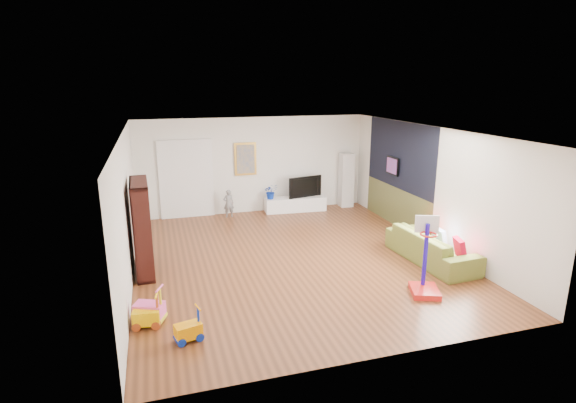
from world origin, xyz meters
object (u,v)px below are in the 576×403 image
object	(u,v)px
bookshelf	(142,228)
basketball_hoop	(427,257)
media_console	(295,204)
sofa	(431,247)

from	to	relation	value
bookshelf	basketball_hoop	xyz separation A→B (m)	(4.75, -2.43, -0.22)
basketball_hoop	media_console	bearing A→B (deg)	116.96
sofa	basketball_hoop	size ratio (longest dim) A/B	1.56
media_console	bookshelf	distance (m)	5.31
media_console	sofa	world-z (taller)	sofa
bookshelf	media_console	bearing A→B (deg)	36.29
bookshelf	sofa	bearing A→B (deg)	-13.24
bookshelf	sofa	world-z (taller)	bookshelf
bookshelf	sofa	size ratio (longest dim) A/B	0.84
media_console	sofa	bearing A→B (deg)	-66.49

